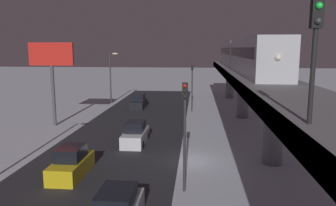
{
  "coord_description": "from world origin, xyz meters",
  "views": [
    {
      "loc": [
        -0.71,
        23.48,
        8.29
      ],
      "look_at": [
        2.71,
        -14.69,
        1.9
      ],
      "focal_mm": 35.1,
      "sensor_mm": 36.0,
      "label": 1
    }
  ],
  "objects_px": {
    "sedan_white": "(135,135)",
    "sedan_black": "(139,102)",
    "sedan_yellow": "(71,164)",
    "traffic_light_mid": "(192,80)",
    "subway_train": "(242,54)",
    "traffic_light_near": "(185,121)",
    "commercial_billboard": "(51,62)",
    "rail_signal": "(315,40)"
  },
  "relations": [
    {
      "from": "sedan_white",
      "to": "sedan_black",
      "type": "distance_m",
      "value": 17.5
    },
    {
      "from": "sedan_yellow",
      "to": "traffic_light_mid",
      "type": "bearing_deg",
      "value": -108.06
    },
    {
      "from": "subway_train",
      "to": "sedan_white",
      "type": "relative_size",
      "value": 7.97
    },
    {
      "from": "traffic_light_near",
      "to": "commercial_billboard",
      "type": "distance_m",
      "value": 21.51
    },
    {
      "from": "subway_train",
      "to": "traffic_light_near",
      "type": "relative_size",
      "value": 5.76
    },
    {
      "from": "subway_train",
      "to": "sedan_yellow",
      "type": "relative_size",
      "value": 8.65
    },
    {
      "from": "traffic_light_near",
      "to": "subway_train",
      "type": "bearing_deg",
      "value": -104.75
    },
    {
      "from": "subway_train",
      "to": "rail_signal",
      "type": "distance_m",
      "value": 30.67
    },
    {
      "from": "sedan_black",
      "to": "traffic_light_near",
      "type": "relative_size",
      "value": 0.72
    },
    {
      "from": "sedan_black",
      "to": "commercial_billboard",
      "type": "bearing_deg",
      "value": 57.5
    },
    {
      "from": "sedan_white",
      "to": "sedan_black",
      "type": "height_order",
      "value": "same"
    },
    {
      "from": "subway_train",
      "to": "sedan_white",
      "type": "distance_m",
      "value": 18.92
    },
    {
      "from": "rail_signal",
      "to": "sedan_white",
      "type": "distance_m",
      "value": 20.53
    },
    {
      "from": "subway_train",
      "to": "traffic_light_mid",
      "type": "height_order",
      "value": "subway_train"
    },
    {
      "from": "sedan_black",
      "to": "traffic_light_mid",
      "type": "bearing_deg",
      "value": 164.92
    },
    {
      "from": "subway_train",
      "to": "sedan_black",
      "type": "xyz_separation_m",
      "value": [
        13.67,
        -3.37,
        -6.8
      ]
    },
    {
      "from": "sedan_black",
      "to": "traffic_light_mid",
      "type": "distance_m",
      "value": 8.48
    },
    {
      "from": "rail_signal",
      "to": "sedan_white",
      "type": "height_order",
      "value": "rail_signal"
    },
    {
      "from": "subway_train",
      "to": "sedan_yellow",
      "type": "height_order",
      "value": "subway_train"
    },
    {
      "from": "sedan_white",
      "to": "subway_train",
      "type": "bearing_deg",
      "value": 51.99
    },
    {
      "from": "subway_train",
      "to": "commercial_billboard",
      "type": "distance_m",
      "value": 22.36
    },
    {
      "from": "subway_train",
      "to": "sedan_black",
      "type": "relative_size",
      "value": 8.01
    },
    {
      "from": "commercial_billboard",
      "to": "sedan_black",
      "type": "bearing_deg",
      "value": -122.5
    },
    {
      "from": "sedan_black",
      "to": "commercial_billboard",
      "type": "xyz_separation_m",
      "value": [
        7.21,
        11.32,
        6.03
      ]
    },
    {
      "from": "rail_signal",
      "to": "sedan_black",
      "type": "bearing_deg",
      "value": -70.7
    },
    {
      "from": "subway_train",
      "to": "rail_signal",
      "type": "xyz_separation_m",
      "value": [
        1.77,
        30.6,
        0.95
      ]
    },
    {
      "from": "subway_train",
      "to": "commercial_billboard",
      "type": "bearing_deg",
      "value": 20.87
    },
    {
      "from": "sedan_yellow",
      "to": "traffic_light_near",
      "type": "distance_m",
      "value": 8.42
    },
    {
      "from": "traffic_light_mid",
      "to": "sedan_yellow",
      "type": "bearing_deg",
      "value": 71.94
    },
    {
      "from": "commercial_billboard",
      "to": "traffic_light_mid",
      "type": "bearing_deg",
      "value": -147.69
    },
    {
      "from": "sedan_white",
      "to": "sedan_yellow",
      "type": "relative_size",
      "value": 1.09
    },
    {
      "from": "rail_signal",
      "to": "sedan_white",
      "type": "relative_size",
      "value": 0.86
    },
    {
      "from": "sedan_white",
      "to": "traffic_light_near",
      "type": "xyz_separation_m",
      "value": [
        -4.7,
        9.52,
        3.41
      ]
    },
    {
      "from": "rail_signal",
      "to": "subway_train",
      "type": "bearing_deg",
      "value": -93.32
    },
    {
      "from": "sedan_yellow",
      "to": "commercial_billboard",
      "type": "bearing_deg",
      "value": -62.23
    },
    {
      "from": "subway_train",
      "to": "traffic_light_mid",
      "type": "relative_size",
      "value": 5.76
    },
    {
      "from": "sedan_white",
      "to": "traffic_light_near",
      "type": "relative_size",
      "value": 0.72
    },
    {
      "from": "subway_train",
      "to": "traffic_light_near",
      "type": "height_order",
      "value": "subway_train"
    },
    {
      "from": "traffic_light_near",
      "to": "traffic_light_mid",
      "type": "bearing_deg",
      "value": -90.0
    },
    {
      "from": "sedan_yellow",
      "to": "traffic_light_near",
      "type": "relative_size",
      "value": 0.67
    },
    {
      "from": "sedan_yellow",
      "to": "sedan_black",
      "type": "bearing_deg",
      "value": -90.0
    },
    {
      "from": "subway_train",
      "to": "sedan_black",
      "type": "bearing_deg",
      "value": -13.83
    }
  ]
}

